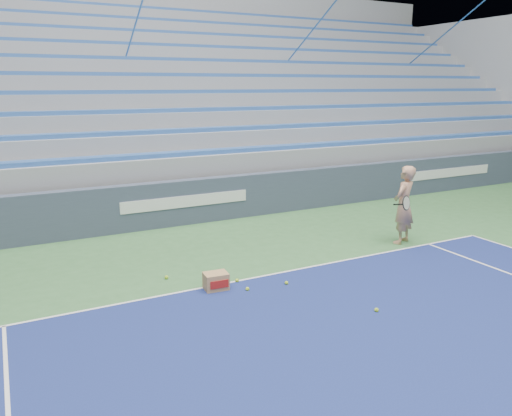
{
  "coord_description": "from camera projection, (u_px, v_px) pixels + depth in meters",
  "views": [
    {
      "loc": [
        -3.89,
        4.48,
        3.35
      ],
      "look_at": [
        0.18,
        12.38,
        1.15
      ],
      "focal_mm": 35.0,
      "sensor_mm": 36.0,
      "label": 1
    }
  ],
  "objects": [
    {
      "name": "ball_box",
      "position": [
        216.0,
        281.0,
        8.36
      ],
      "size": [
        0.42,
        0.34,
        0.29
      ],
      "color": "#AC8353",
      "rests_on": "ground"
    },
    {
      "name": "tennis_ball_2",
      "position": [
        286.0,
        283.0,
        8.58
      ],
      "size": [
        0.07,
        0.07,
        0.07
      ],
      "primitive_type": "sphere",
      "color": "#ACD22B",
      "rests_on": "ground"
    },
    {
      "name": "tennis_ball_4",
      "position": [
        376.0,
        310.0,
        7.55
      ],
      "size": [
        0.07,
        0.07,
        0.07
      ],
      "primitive_type": "sphere",
      "color": "#ACD22B",
      "rests_on": "ground"
    },
    {
      "name": "tennis_ball_3",
      "position": [
        237.0,
        280.0,
        8.69
      ],
      "size": [
        0.07,
        0.07,
        0.07
      ],
      "primitive_type": "sphere",
      "color": "#ACD22B",
      "rests_on": "ground"
    },
    {
      "name": "tennis_ball_0",
      "position": [
        247.0,
        289.0,
        8.33
      ],
      "size": [
        0.07,
        0.07,
        0.07
      ],
      "primitive_type": "sphere",
      "color": "#ACD22B",
      "rests_on": "ground"
    },
    {
      "name": "sponsor_barrier",
      "position": [
        184.0,
        202.0,
        12.24
      ],
      "size": [
        30.0,
        0.32,
        1.1
      ],
      "color": "#3A4458",
      "rests_on": "ground"
    },
    {
      "name": "tennis_player",
      "position": [
        404.0,
        205.0,
        10.68
      ],
      "size": [
        0.97,
        0.93,
        1.7
      ],
      "color": "tan",
      "rests_on": "ground"
    },
    {
      "name": "tennis_ball_1",
      "position": [
        166.0,
        277.0,
        8.84
      ],
      "size": [
        0.07,
        0.07,
        0.07
      ],
      "primitive_type": "sphere",
      "color": "#ACD22B",
      "rests_on": "ground"
    },
    {
      "name": "bleachers",
      "position": [
        126.0,
        115.0,
        16.74
      ],
      "size": [
        31.0,
        9.15,
        7.3
      ],
      "color": "gray",
      "rests_on": "ground"
    }
  ]
}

